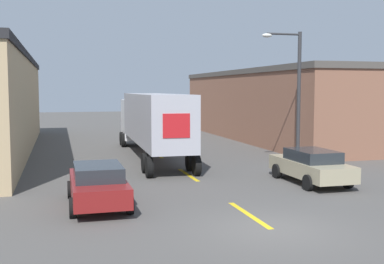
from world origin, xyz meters
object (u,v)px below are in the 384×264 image
object	(u,v)px
parked_car_right_near	(311,165)
street_lamp	(294,88)
parked_car_left_near	(98,184)
semi_truck	(151,119)

from	to	relation	value
parked_car_right_near	street_lamp	xyz separation A→B (m)	(1.63, 4.84, 3.45)
parked_car_right_near	parked_car_left_near	bearing A→B (deg)	-169.55
parked_car_right_near	parked_car_left_near	size ratio (longest dim) A/B	1.00
parked_car_right_near	parked_car_left_near	world-z (taller)	same
semi_truck	street_lamp	bearing A→B (deg)	-35.25
semi_truck	parked_car_left_near	distance (m)	12.67
parked_car_right_near	street_lamp	distance (m)	6.16
parked_car_right_near	street_lamp	size ratio (longest dim) A/B	0.66
semi_truck	parked_car_right_near	world-z (taller)	semi_truck
parked_car_right_near	parked_car_left_near	distance (m)	9.63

